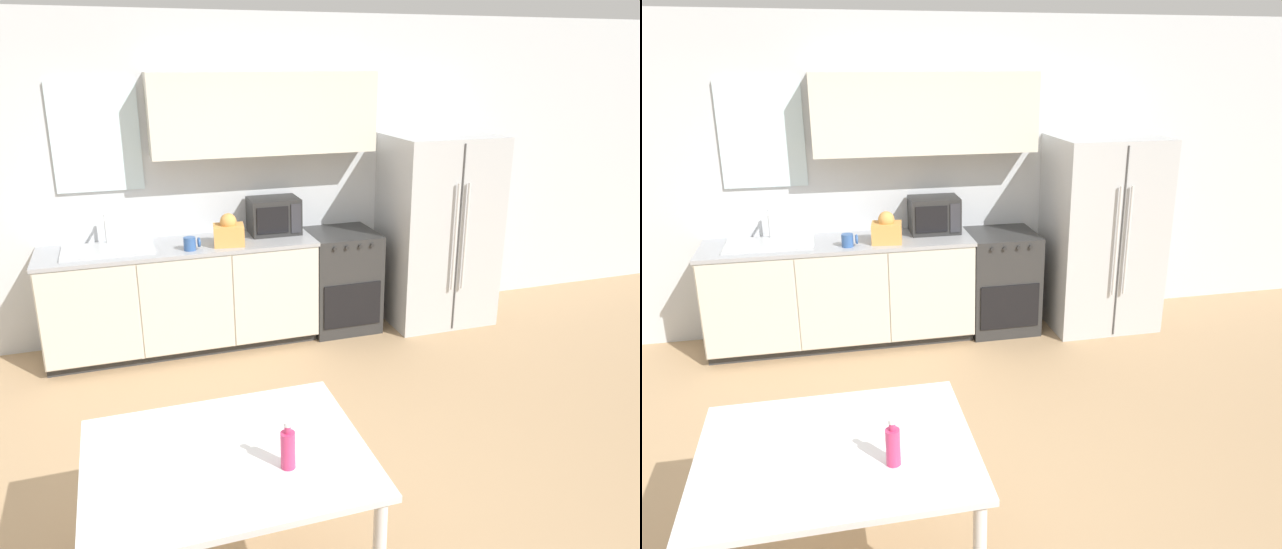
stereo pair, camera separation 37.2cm
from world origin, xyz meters
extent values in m
plane|color=tan|center=(0.00, 0.00, 0.00)|extent=(12.00, 12.00, 0.00)
cube|color=silver|center=(0.00, 2.39, 1.35)|extent=(12.00, 0.06, 2.70)
cube|color=silver|center=(-0.82, 2.35, 1.75)|extent=(0.67, 0.04, 0.85)
cube|color=beige|center=(0.50, 2.20, 1.91)|extent=(1.86, 0.32, 0.65)
cube|color=#333333|center=(-0.28, 2.09, 0.04)|extent=(2.19, 0.54, 0.08)
cube|color=beige|center=(-0.28, 2.06, 0.48)|extent=(2.19, 0.60, 0.79)
cube|color=beige|center=(-1.00, 1.75, 0.48)|extent=(0.71, 0.01, 0.77)
cube|color=beige|center=(-0.28, 1.75, 0.48)|extent=(0.71, 0.01, 0.77)
cube|color=beige|center=(0.45, 1.75, 0.48)|extent=(0.71, 0.01, 0.77)
cube|color=#9EA0A5|center=(-0.28, 2.06, 0.89)|extent=(2.21, 0.62, 0.03)
cube|color=#2D2D2D|center=(1.13, 2.06, 0.45)|extent=(0.60, 0.59, 0.89)
cube|color=black|center=(1.13, 1.76, 0.31)|extent=(0.52, 0.01, 0.39)
cylinder|color=#262626|center=(0.96, 1.75, 0.84)|extent=(0.03, 0.02, 0.03)
cylinder|color=#262626|center=(1.07, 1.75, 0.84)|extent=(0.03, 0.02, 0.03)
cylinder|color=#262626|center=(1.19, 1.75, 0.84)|extent=(0.03, 0.02, 0.03)
cylinder|color=#262626|center=(1.30, 1.75, 0.84)|extent=(0.03, 0.02, 0.03)
cube|color=silver|center=(2.04, 1.98, 0.85)|extent=(0.93, 0.75, 1.71)
cube|color=#3F3F3F|center=(2.04, 1.60, 0.85)|extent=(0.01, 0.01, 1.65)
cylinder|color=silver|center=(1.99, 1.58, 0.89)|extent=(0.02, 0.02, 0.94)
cylinder|color=silver|center=(2.09, 1.58, 0.89)|extent=(0.02, 0.02, 0.94)
cube|color=#B7BABC|center=(-0.82, 2.06, 0.91)|extent=(0.70, 0.43, 0.02)
cylinder|color=silver|center=(-0.82, 2.23, 1.04)|extent=(0.02, 0.02, 0.24)
cylinder|color=silver|center=(-0.82, 2.16, 1.15)|extent=(0.02, 0.14, 0.02)
cube|color=#282828|center=(0.55, 2.17, 1.06)|extent=(0.42, 0.31, 0.31)
cube|color=black|center=(0.50, 2.01, 1.06)|extent=(0.27, 0.01, 0.22)
cube|color=#2D2D33|center=(0.70, 2.01, 1.06)|extent=(0.08, 0.01, 0.25)
cylinder|color=#335999|center=(-0.21, 1.88, 0.96)|extent=(0.09, 0.09, 0.10)
torus|color=#335999|center=(-0.14, 1.88, 0.96)|extent=(0.02, 0.08, 0.08)
cube|color=#DB994C|center=(0.11, 1.93, 0.99)|extent=(0.27, 0.24, 0.16)
sphere|color=#DB994C|center=(0.11, 1.93, 1.10)|extent=(0.15, 0.15, 0.13)
cube|color=white|center=(-0.39, -0.66, 0.72)|extent=(1.18, 0.95, 0.03)
cylinder|color=white|center=(-0.93, -0.24, 0.35)|extent=(0.06, 0.06, 0.71)
cylinder|color=white|center=(0.14, -0.24, 0.35)|extent=(0.06, 0.06, 0.71)
cylinder|color=#DB386B|center=(-0.17, -0.82, 0.82)|extent=(0.06, 0.06, 0.16)
cylinder|color=#DB386B|center=(-0.17, -0.82, 0.92)|extent=(0.03, 0.03, 0.03)
cylinder|color=white|center=(-0.17, -0.82, 0.94)|extent=(0.03, 0.03, 0.02)
camera|label=1|loc=(-0.73, -2.92, 2.32)|focal=35.00mm
camera|label=2|loc=(-0.37, -3.02, 2.32)|focal=35.00mm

